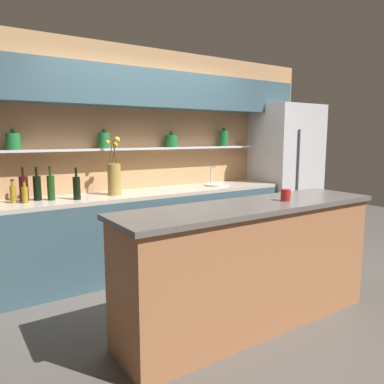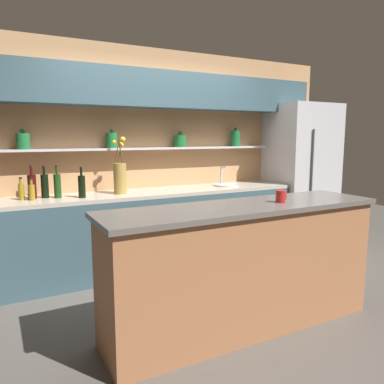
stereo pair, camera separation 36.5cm
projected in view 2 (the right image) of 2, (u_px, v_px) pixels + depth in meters
name	position (u px, v px, depth m)	size (l,w,h in m)	color
ground_plane	(215.00, 306.00, 3.45)	(12.00, 12.00, 0.00)	#4C4742
back_wall_unit	(151.00, 137.00, 4.56)	(5.20, 0.44, 2.60)	tan
back_counter_unit	(154.00, 230.00, 4.43)	(3.58, 0.62, 0.92)	#334C56
island_counter	(243.00, 267.00, 3.01)	(2.34, 0.61, 1.02)	#99603D
refrigerator	(301.00, 175.00, 5.35)	(0.89, 0.73, 2.00)	#B7B7BC
flower_vase	(120.00, 176.00, 4.13)	(0.14, 0.16, 0.63)	olive
sink_fixture	(226.00, 184.00, 4.83)	(0.32, 0.32, 0.25)	#B7B7BC
bottle_oil_0	(32.00, 192.00, 3.72)	(0.06, 0.06, 0.22)	olive
bottle_wine_2	(57.00, 185.00, 3.86)	(0.07, 0.07, 0.34)	#193814
bottle_oil_3	(21.00, 191.00, 3.74)	(0.05, 0.05, 0.23)	olive
bottle_wine_4	(82.00, 186.00, 3.88)	(0.07, 0.07, 0.32)	black
bottle_wine_5	(45.00, 186.00, 3.87)	(0.08, 0.08, 0.34)	black
bottle_wine_6	(32.00, 186.00, 3.82)	(0.08, 0.08, 0.34)	#380C0C
coffee_mug	(281.00, 196.00, 3.04)	(0.10, 0.08, 0.10)	maroon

